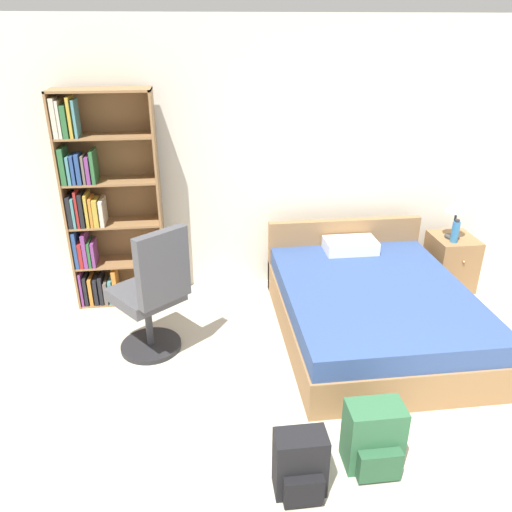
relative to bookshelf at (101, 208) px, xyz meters
name	(u,v)px	position (x,y,z in m)	size (l,w,h in m)	color
wall_back	(308,159)	(1.98, 0.25, 0.33)	(9.00, 0.06, 2.60)	silver
bookshelf	(101,208)	(0.00, 0.00, 0.00)	(0.85, 0.32, 2.02)	olive
bed	(370,307)	(2.34, -0.86, -0.72)	(1.55, 1.98, 0.73)	olive
office_chair	(153,296)	(0.49, -0.96, -0.43)	(0.71, 0.72, 1.14)	#232326
nightstand	(450,262)	(3.45, -0.12, -0.69)	(0.41, 0.48, 0.55)	olive
table_lamp	(458,206)	(3.42, -0.12, -0.09)	(0.23, 0.23, 0.43)	#333333
water_bottle	(455,231)	(3.38, -0.23, -0.31)	(0.07, 0.07, 0.24)	teal
backpack_green	(374,438)	(1.88, -2.31, -0.76)	(0.35, 0.29, 0.44)	#2D603D
backpack_black	(300,466)	(1.39, -2.45, -0.77)	(0.30, 0.24, 0.41)	black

